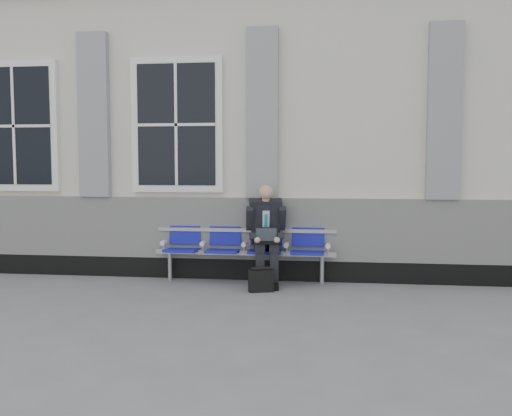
# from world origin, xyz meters

# --- Properties ---
(ground) EXTENTS (70.00, 70.00, 0.00)m
(ground) POSITION_xyz_m (0.00, 0.00, 0.00)
(ground) COLOR slate
(ground) RESTS_ON ground
(station_building) EXTENTS (14.40, 4.40, 4.49)m
(station_building) POSITION_xyz_m (-0.02, 3.47, 2.22)
(station_building) COLOR beige
(station_building) RESTS_ON ground
(bench) EXTENTS (2.60, 0.47, 0.91)m
(bench) POSITION_xyz_m (1.36, 1.32, 0.55)
(bench) COLOR #9EA0A3
(bench) RESTS_ON ground
(businessman) EXTENTS (0.59, 0.79, 1.40)m
(businessman) POSITION_xyz_m (1.68, 1.19, 0.76)
(businessman) COLOR black
(businessman) RESTS_ON ground
(briefcase) EXTENTS (0.35, 0.23, 0.33)m
(briefcase) POSITION_xyz_m (1.67, 0.71, 0.15)
(briefcase) COLOR black
(briefcase) RESTS_ON ground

